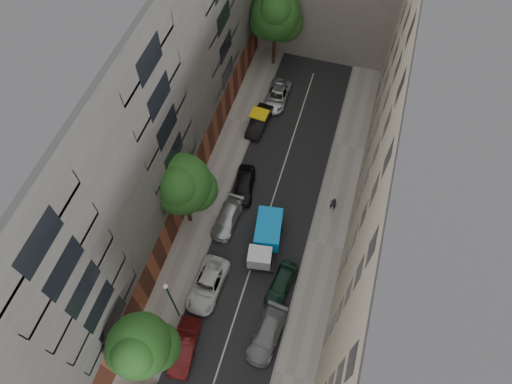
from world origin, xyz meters
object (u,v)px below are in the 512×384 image
at_px(tarp_truck, 266,238).
at_px(pedestrian, 333,204).
at_px(car_left_6, 277,96).
at_px(car_left_3, 227,218).
at_px(tree_far, 276,18).
at_px(car_left_5, 259,121).
at_px(car_right_2, 281,283).
at_px(lamp_post, 171,298).
at_px(car_left_1, 185,347).
at_px(tree_near, 141,348).
at_px(car_left_4, 244,185).
at_px(car_left_2, 207,285).
at_px(tree_mid, 182,186).
at_px(car_right_1, 267,335).

height_order(tarp_truck, pedestrian, tarp_truck).
bearing_deg(car_left_6, car_left_3, -91.89).
height_order(tree_far, pedestrian, tree_far).
distance_m(tarp_truck, car_left_5, 13.08).
height_order(car_left_5, car_right_2, car_left_5).
height_order(car_left_6, lamp_post, lamp_post).
bearing_deg(tarp_truck, car_left_6, 93.41).
bearing_deg(car_left_1, lamp_post, 115.67).
bearing_deg(car_left_6, car_left_5, -102.00).
bearing_deg(lamp_post, tree_near, -94.44).
bearing_deg(car_left_4, car_left_5, 86.62).
distance_m(car_left_3, lamp_post, 9.69).
height_order(car_right_2, lamp_post, lamp_post).
xyz_separation_m(car_left_6, car_right_2, (5.60, -19.47, 0.02)).
relative_size(car_left_2, tree_mid, 0.59).
xyz_separation_m(tree_far, lamp_post, (0.32, -29.05, -1.91)).
bearing_deg(pedestrian, car_right_1, 78.95).
distance_m(car_left_5, tree_near, 24.55).
bearing_deg(car_right_1, car_left_1, -148.58).
relative_size(tarp_truck, car_left_3, 1.20).
distance_m(tree_far, lamp_post, 29.12).
xyz_separation_m(car_left_3, tree_far, (-1.31, 20.09, 5.46)).
bearing_deg(tree_mid, car_left_2, -56.51).
xyz_separation_m(car_left_3, tree_mid, (-3.10, -0.91, 5.13)).
xyz_separation_m(car_left_5, car_right_2, (6.40, -15.60, -0.05)).
bearing_deg(tree_mid, lamp_post, -75.35).
bearing_deg(car_left_5, tree_far, 100.13).
distance_m(car_left_1, pedestrian, 17.07).
bearing_deg(tree_mid, tree_near, -81.45).
bearing_deg(tarp_truck, tree_mid, 169.36).
height_order(car_left_3, car_left_5, car_left_5).
xyz_separation_m(tarp_truck, tree_far, (-5.12, 21.27, 4.81)).
height_order(car_left_4, tree_far, tree_far).
bearing_deg(car_left_4, pedestrian, -7.78).
relative_size(car_left_5, lamp_post, 0.66).
relative_size(tarp_truck, car_right_1, 1.12).
bearing_deg(pedestrian, car_left_2, 51.42).
distance_m(car_left_1, tree_far, 31.79).
height_order(car_left_5, car_right_1, car_left_5).
xyz_separation_m(car_left_5, tree_far, (-0.92, 8.89, 5.38)).
bearing_deg(car_right_1, car_left_2, 163.37).
height_order(car_left_2, car_left_5, car_left_5).
distance_m(car_left_2, car_left_5, 17.42).
distance_m(car_left_3, car_left_5, 11.21).
xyz_separation_m(tarp_truck, car_left_6, (-3.40, 16.25, -0.64)).
relative_size(tarp_truck, car_left_4, 1.23).
bearing_deg(car_left_1, car_right_1, 18.55).
relative_size(car_left_1, car_left_3, 1.01).
distance_m(tarp_truck, car_right_1, 7.76).
relative_size(tree_near, tree_far, 0.87).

